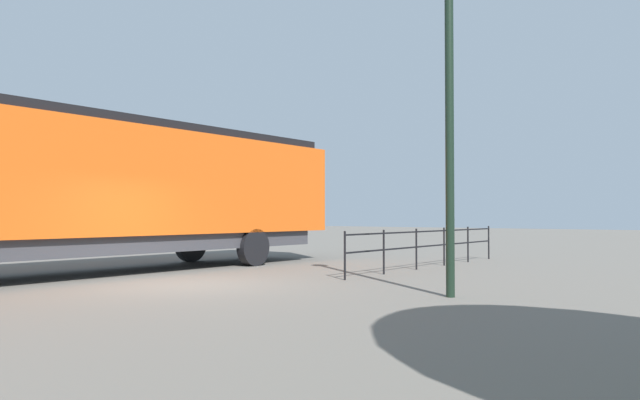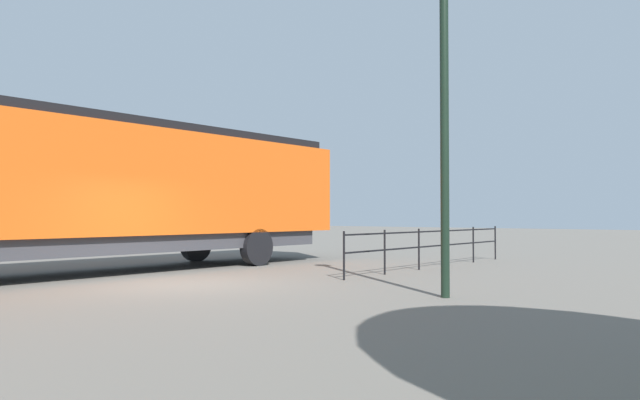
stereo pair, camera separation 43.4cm
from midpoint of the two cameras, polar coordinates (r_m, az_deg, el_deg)
name	(u,v)px [view 1 (the left image)]	position (r m, az deg, el deg)	size (l,w,h in m)	color
ground_plane	(182,285)	(13.62, -13.66, -7.73)	(120.00, 120.00, 0.00)	#666059
locomotive	(59,185)	(16.11, -24.00, 1.32)	(3.10, 18.54, 3.97)	#D15114
lamp_post	(449,52)	(11.79, 10.95, 13.45)	(0.47, 0.47, 6.83)	black
platform_fence	(431,242)	(17.79, 9.65, -3.90)	(0.05, 8.64, 1.13)	black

